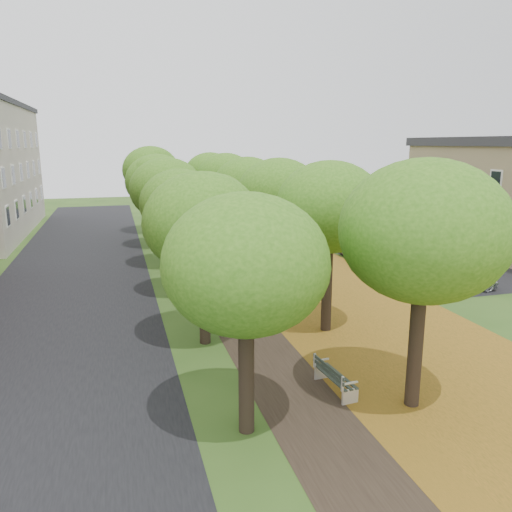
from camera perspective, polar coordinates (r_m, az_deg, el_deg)
ground at (r=14.17m, az=7.99°, el=-17.84°), size 120.00×120.00×0.00m
street_asphalt at (r=27.18m, az=-20.31°, el=-3.38°), size 8.00×70.00×0.01m
footpath at (r=27.55m, az=-4.59°, el=-2.39°), size 3.20×70.00×0.01m
leaf_verge at (r=28.89m, az=5.18°, el=-1.68°), size 7.50×70.00×0.01m
parking_lot at (r=33.64m, az=18.22°, el=-0.22°), size 9.00×16.00×0.01m
tree_row_west at (r=26.39m, az=-9.49°, el=6.98°), size 4.10×34.10×6.37m
tree_row_east at (r=27.33m, az=0.63°, el=7.34°), size 4.10×34.10×6.37m
bench at (r=15.31m, az=8.87°, el=-13.51°), size 0.69×1.85×0.86m
car_silver at (r=26.74m, az=21.85°, el=-2.17°), size 4.24×1.75×1.44m
car_red at (r=30.86m, az=16.07°, el=0.10°), size 4.29×1.91×1.37m
car_grey at (r=32.50m, az=15.57°, el=0.86°), size 5.49×3.17×1.50m
car_white at (r=33.78m, az=13.01°, el=1.23°), size 4.84×2.99×1.25m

